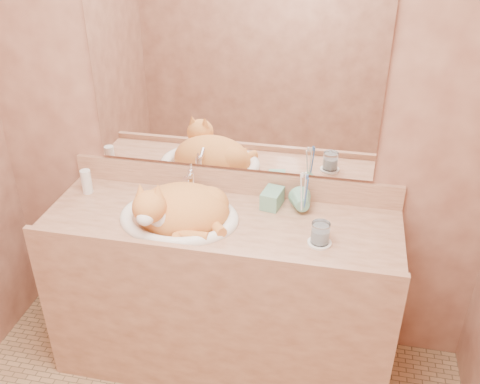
% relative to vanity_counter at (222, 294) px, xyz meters
% --- Properties ---
extents(wall_back, '(2.40, 0.02, 2.50)m').
position_rel_vanity_counter_xyz_m(wall_back, '(0.00, 0.28, 0.82)').
color(wall_back, brown).
rests_on(wall_back, ground).
extents(vanity_counter, '(1.60, 0.55, 0.85)m').
position_rel_vanity_counter_xyz_m(vanity_counter, '(0.00, 0.00, 0.00)').
color(vanity_counter, '#8D583F').
rests_on(vanity_counter, floor).
extents(mirror, '(1.30, 0.02, 0.80)m').
position_rel_vanity_counter_xyz_m(mirror, '(0.00, 0.26, 0.97)').
color(mirror, white).
rests_on(mirror, wall_back).
extents(sink_basin, '(0.59, 0.52, 0.16)m').
position_rel_vanity_counter_xyz_m(sink_basin, '(-0.18, -0.02, 0.51)').
color(sink_basin, white).
rests_on(sink_basin, vanity_counter).
extents(faucet, '(0.07, 0.12, 0.16)m').
position_rel_vanity_counter_xyz_m(faucet, '(-0.18, 0.18, 0.50)').
color(faucet, white).
rests_on(faucet, vanity_counter).
extents(cat, '(0.48, 0.41, 0.23)m').
position_rel_vanity_counter_xyz_m(cat, '(-0.18, -0.04, 0.50)').
color(cat, '#CB712E').
rests_on(cat, sink_basin).
extents(soap_dispenser, '(0.10, 0.10, 0.18)m').
position_rel_vanity_counter_xyz_m(soap_dispenser, '(0.20, 0.11, 0.52)').
color(soap_dispenser, '#68A78C').
rests_on(soap_dispenser, vanity_counter).
extents(toothbrush_cup, '(0.13, 0.13, 0.10)m').
position_rel_vanity_counter_xyz_m(toothbrush_cup, '(0.36, 0.11, 0.47)').
color(toothbrush_cup, '#68A78C').
rests_on(toothbrush_cup, vanity_counter).
extents(toothbrushes, '(0.04, 0.04, 0.22)m').
position_rel_vanity_counter_xyz_m(toothbrushes, '(0.36, 0.11, 0.56)').
color(toothbrushes, silver).
rests_on(toothbrushes, toothbrush_cup).
extents(saucer, '(0.10, 0.10, 0.01)m').
position_rel_vanity_counter_xyz_m(saucer, '(0.45, -0.08, 0.43)').
color(saucer, white).
rests_on(saucer, vanity_counter).
extents(water_glass, '(0.08, 0.08, 0.09)m').
position_rel_vanity_counter_xyz_m(water_glass, '(0.45, -0.08, 0.48)').
color(water_glass, silver).
rests_on(water_glass, saucer).
extents(lotion_bottle, '(0.05, 0.05, 0.12)m').
position_rel_vanity_counter_xyz_m(lotion_bottle, '(-0.69, 0.12, 0.48)').
color(lotion_bottle, silver).
rests_on(lotion_bottle, vanity_counter).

